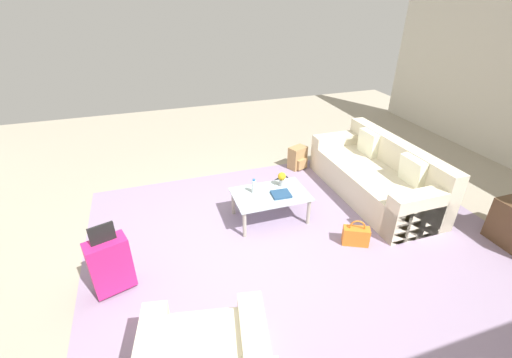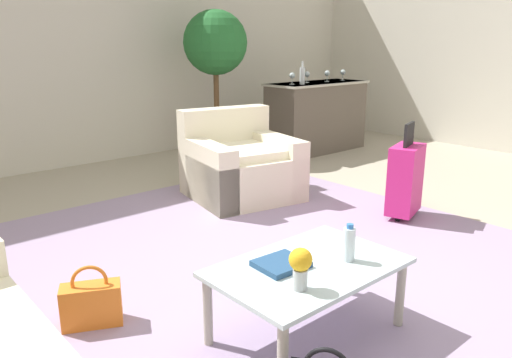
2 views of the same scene
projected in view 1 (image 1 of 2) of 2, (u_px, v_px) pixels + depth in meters
The scene contains 11 objects.
ground_plane at pixel (254, 247), 4.26m from camera, with size 12.00×12.00×0.00m, color #A89E89.
area_rug at pixel (304, 246), 4.25m from camera, with size 5.20×4.40×0.01m, color #9984A3.
couch at pixel (378, 177), 5.21m from camera, with size 0.96×2.27×0.84m.
coffee_table at pixel (270, 197), 4.61m from camera, with size 1.00×0.65×0.41m.
water_bottle at pixel (254, 186), 4.57m from camera, with size 0.06×0.06×0.20m.
coffee_table_book at pixel (281, 194), 4.54m from camera, with size 0.25×0.22×0.03m, color navy.
flower_vase at pixel (282, 178), 4.71m from camera, with size 0.11×0.11×0.21m.
suitcase_magenta at pixel (110, 264), 3.48m from camera, with size 0.45×0.33×0.85m.
handbag_orange at pixel (356, 236), 4.24m from camera, with size 0.35×0.27×0.36m.
handbag_black at pixel (284, 188), 5.25m from camera, with size 0.29×0.34×0.36m.
backpack_tan at pixel (298, 158), 6.03m from camera, with size 0.35×0.33×0.40m.
Camera 1 is at (1.02, 3.15, 2.81)m, focal length 24.00 mm.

